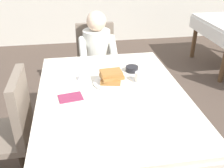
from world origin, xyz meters
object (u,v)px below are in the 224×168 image
Objects in this scene: chair_diner at (96,59)px; breakfast_stack at (111,77)px; syrup_pitcher at (81,75)px; plate_breakfast at (111,83)px; bowl_butter at (132,69)px; knife_right_of_plate at (135,83)px; cup_coffee at (140,77)px; fork_left_of_plate at (87,86)px; diner_person at (97,53)px; chair_left_side at (10,125)px; spoon_near_edge at (117,103)px; dining_table_main at (112,103)px.

chair_diner is 1.06m from breakfast_stack.
chair_diner reaches higher than syrup_pitcher.
breakfast_stack is (0.00, 0.00, 0.05)m from plate_breakfast.
bowl_butter reaches higher than knife_right_of_plate.
fork_left_of_plate is (-0.42, -0.01, -0.04)m from cup_coffee.
diner_person reaches higher than bowl_butter.
chair_left_side is at bearing 52.83° from diner_person.
diner_person is 1.17m from spoon_near_edge.
syrup_pitcher is 0.14m from fork_left_of_plate.
chair_left_side reaches higher than plate_breakfast.
knife_right_of_plate is at bearing -162.88° from cup_coffee.
dining_table_main is 10.16× the size of spoon_near_edge.
chair_diner is 1.05m from plate_breakfast.
dining_table_main is at bearing -96.46° from plate_breakfast.
plate_breakfast is at bearing 90.99° from chair_diner.
bowl_butter is 0.73× the size of spoon_near_edge.
dining_table_main is 0.18m from spoon_near_edge.
chair_diner is 0.21m from diner_person.
syrup_pitcher is 0.53× the size of spoon_near_edge.
cup_coffee is at bearing -88.18° from fork_left_of_plate.
syrup_pitcher is (-0.46, 0.12, -0.01)m from cup_coffee.
bowl_butter reaches higher than fork_left_of_plate.
syrup_pitcher is (-0.21, -0.92, 0.25)m from chair_diner.
fork_left_of_plate is at bearing 85.85° from knife_right_of_plate.
knife_right_of_plate is at bearing 30.40° from dining_table_main.
fork_left_of_plate is (-0.17, -0.89, 0.07)m from diner_person.
fork_left_of_plate is at bearing -72.91° from syrup_pitcher.
fork_left_of_plate is at bearing 79.08° from diner_person.
breakfast_stack is 1.08× the size of fork_left_of_plate.
diner_person is at bearing -10.95° from fork_left_of_plate.
dining_table_main is 1.18m from chair_diner.
breakfast_stack is 2.44× the size of syrup_pitcher.
spoon_near_edge is at bearing 140.74° from knife_right_of_plate.
breakfast_stack is 0.20m from knife_right_of_plate.
chair_left_side is 0.83m from spoon_near_edge.
diner_person is (-0.00, 1.01, 0.02)m from dining_table_main.
chair_left_side reaches higher than fork_left_of_plate.
fork_left_of_plate is (-0.17, -1.05, 0.21)m from chair_diner.
chair_left_side is (-0.77, 0.00, -0.12)m from dining_table_main.
cup_coffee reaches higher than fork_left_of_plate.
dining_table_main is 0.21m from breakfast_stack.
spoon_near_edge is at bearing -90.28° from plate_breakfast.
bowl_butter is (0.21, 0.20, -0.04)m from breakfast_stack.
knife_right_of_plate is (-0.04, -0.01, -0.04)m from cup_coffee.
chair_left_side is 8.23× the size of cup_coffee.
fork_left_of_plate is at bearing 80.67° from chair_diner.
chair_left_side is 8.45× the size of bowl_butter.
diner_person is at bearing 109.19° from bowl_butter.
chair_diner reaches higher than breakfast_stack.
chair_diner is 6.20× the size of spoon_near_edge.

